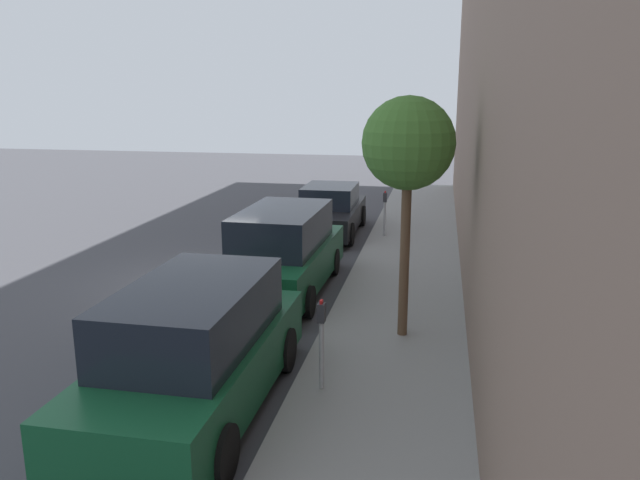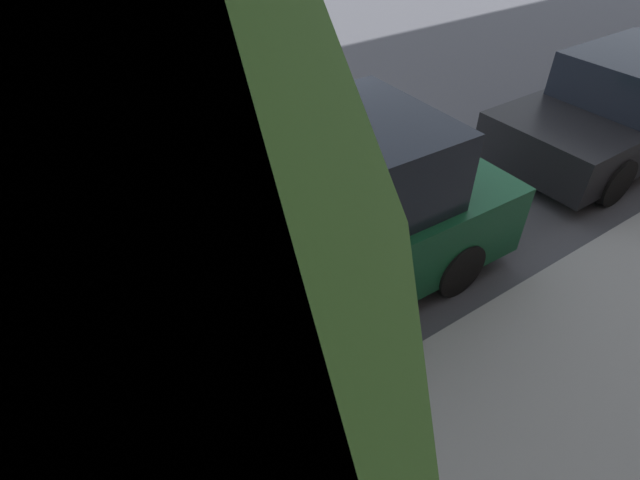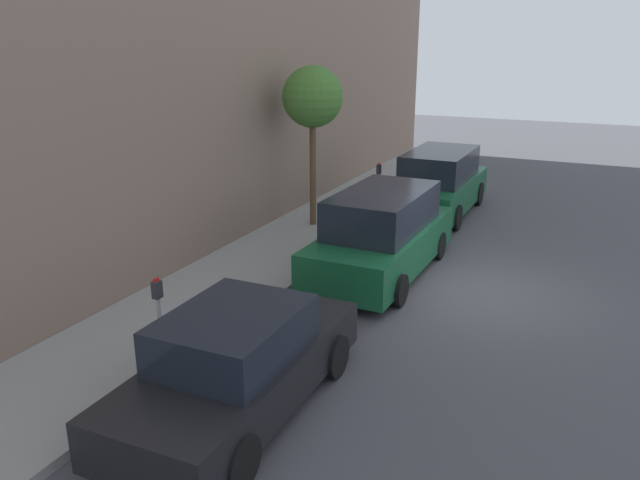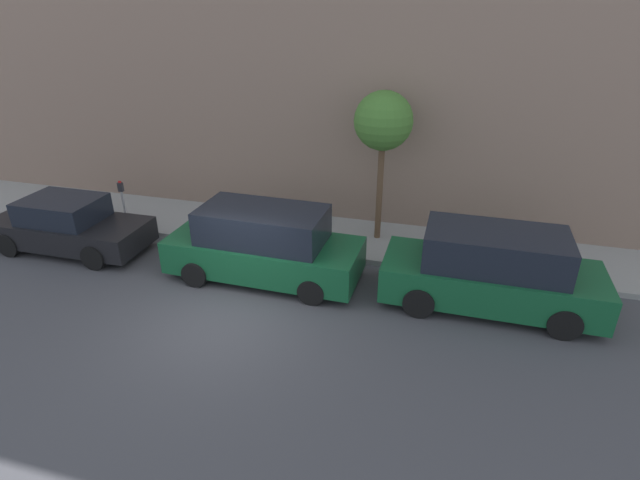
% 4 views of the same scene
% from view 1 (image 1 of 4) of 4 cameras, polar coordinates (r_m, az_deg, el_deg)
% --- Properties ---
extents(ground_plane, '(60.00, 60.00, 0.00)m').
position_cam_1_polar(ground_plane, '(15.12, -11.12, -3.89)').
color(ground_plane, '#424247').
extents(sidewalk, '(2.65, 32.00, 0.15)m').
position_cam_1_polar(sidewalk, '(14.06, 7.49, -4.77)').
color(sidewalk, gray).
rests_on(sidewalk, ground_plane).
extents(parked_minivan_nearest, '(2.02, 4.91, 1.90)m').
position_cam_1_polar(parked_minivan_nearest, '(9.02, -11.27, -9.90)').
color(parked_minivan_nearest, '#14512D').
rests_on(parked_minivan_nearest, ground_plane).
extents(parked_minivan_second, '(2.02, 4.94, 1.90)m').
position_cam_1_polar(parked_minivan_second, '(14.03, -3.44, -1.10)').
color(parked_minivan_second, '#14512D').
rests_on(parked_minivan_second, ground_plane).
extents(parked_sedan_third, '(1.92, 4.51, 1.54)m').
position_cam_1_polar(parked_sedan_third, '(19.75, 0.89, 2.64)').
color(parked_sedan_third, black).
rests_on(parked_sedan_third, ground_plane).
extents(parking_meter_near, '(0.11, 0.15, 1.38)m').
position_cam_1_polar(parking_meter_near, '(9.19, 0.12, -8.65)').
color(parking_meter_near, '#ADADB2').
rests_on(parking_meter_near, sidewalk).
extents(parking_meter_far, '(0.11, 0.15, 1.36)m').
position_cam_1_polar(parking_meter_far, '(18.93, 5.95, 2.91)').
color(parking_meter_far, '#ADADB2').
rests_on(parking_meter_far, sidewalk).
extents(street_tree, '(1.59, 1.59, 4.24)m').
position_cam_1_polar(street_tree, '(10.76, 8.07, 8.53)').
color(street_tree, brown).
rests_on(street_tree, sidewalk).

